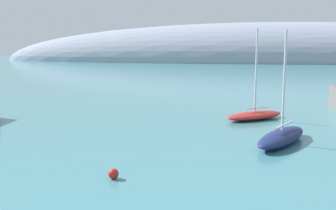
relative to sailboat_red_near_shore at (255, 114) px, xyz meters
The scene contains 4 objects.
distant_ridge 159.53m from the sailboat_red_near_shore, 86.71° to the left, with size 276.41×61.54×37.85m, color #8E99AD.
sailboat_red_near_shore is the anchor object (origin of this frame).
sailboat_navy_mid_mooring 10.00m from the sailboat_red_near_shore, 79.62° to the right, with size 5.11×8.06×8.42m.
mooring_buoy_red 21.46m from the sailboat_red_near_shore, 111.77° to the right, with size 0.58×0.58×0.58m, color red.
Camera 1 is at (10.60, -3.57, 7.20)m, focal length 42.21 mm.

